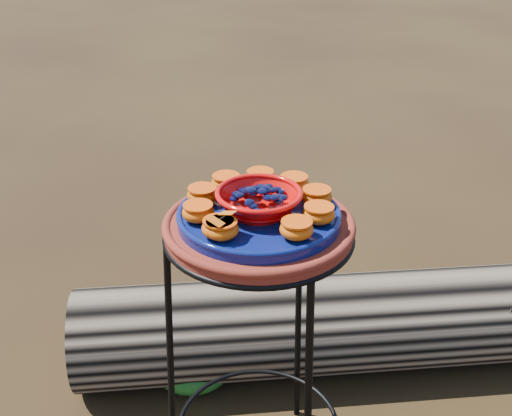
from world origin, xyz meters
The scene contains 19 objects.
plant_stand centered at (0.00, 0.00, 0.35)m, with size 0.44×0.44×0.70m, color black, non-canonical shape.
terracotta_saucer centered at (0.00, 0.00, 0.72)m, with size 0.39×0.39×0.03m, color maroon.
cobalt_plate centered at (0.00, 0.00, 0.74)m, with size 0.34×0.34×0.02m, color #020834.
red_bowl centered at (0.00, 0.00, 0.78)m, with size 0.17×0.17×0.05m, color red, non-canonical shape.
glass_gems centered at (0.00, 0.00, 0.81)m, with size 0.13×0.13×0.02m, color black, non-canonical shape.
orange_half_0 centered at (-0.01, -0.13, 0.77)m, with size 0.07×0.07×0.04m, color #AF3C03.
orange_half_1 centered at (0.11, -0.05, 0.77)m, with size 0.07×0.07×0.04m, color #AF3C03.
orange_half_2 centered at (0.12, 0.02, 0.77)m, with size 0.07×0.07×0.04m, color #AF3C03.
orange_half_3 centered at (0.09, 0.09, 0.77)m, with size 0.07×0.07×0.04m, color #AF3C03.
orange_half_4 centered at (0.02, 0.13, 0.77)m, with size 0.07×0.07×0.04m, color #AF3C03.
orange_half_5 centered at (-0.06, 0.11, 0.77)m, with size 0.07×0.07×0.04m, color #AF3C03.
orange_half_6 centered at (-0.11, 0.05, 0.77)m, with size 0.07×0.07×0.04m, color #AF3C03.
orange_half_7 centered at (-0.12, -0.02, 0.77)m, with size 0.07×0.07×0.04m, color #AF3C03.
orange_half_8 centered at (-0.09, -0.09, 0.77)m, with size 0.07×0.07×0.04m, color #AF3C03.
orange_half_9 centered at (-0.02, -0.13, 0.77)m, with size 0.07×0.07×0.04m, color #AF3C03.
butterfly centered at (-0.01, -0.13, 0.80)m, with size 0.07×0.04×0.01m, color #C84F0C, non-canonical shape.
driftwood_log centered at (0.03, 0.49, 0.15)m, with size 1.63×0.43×0.31m, color black, non-canonical shape.
foliage_left centered at (-0.34, 0.19, 0.06)m, with size 0.25×0.25×0.12m, color #0F4412.
foliage_back centered at (-0.14, 0.43, 0.07)m, with size 0.27×0.27×0.13m, color #0F4412.
Camera 1 is at (0.58, -1.01, 1.37)m, focal length 45.00 mm.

